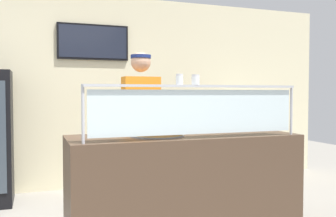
{
  "coord_description": "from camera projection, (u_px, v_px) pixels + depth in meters",
  "views": [
    {
      "loc": [
        -0.25,
        -2.75,
        1.33
      ],
      "look_at": [
        0.9,
        0.4,
        1.19
      ],
      "focal_mm": 39.9,
      "sensor_mm": 36.0,
      "label": 1
    }
  ],
  "objects": [
    {
      "name": "ground_plane",
      "position": [
        161.0,
        216.0,
        4.02
      ],
      "size": [
        12.0,
        12.0,
        0.0
      ],
      "primitive_type": "plane",
      "color": "gray",
      "rests_on": "ground"
    },
    {
      "name": "shop_rear_unit",
      "position": [
        126.0,
        91.0,
        5.42
      ],
      "size": [
        6.47,
        0.13,
        2.7
      ],
      "color": "beige",
      "rests_on": "ground"
    },
    {
      "name": "serving_counter",
      "position": [
        184.0,
        187.0,
        3.4
      ],
      "size": [
        2.07,
        0.73,
        0.95
      ],
      "primitive_type": "cube",
      "color": "#4C3828",
      "rests_on": "ground"
    },
    {
      "name": "sneeze_guard",
      "position": [
        198.0,
        105.0,
        3.08
      ],
      "size": [
        1.89,
        0.06,
        0.45
      ],
      "color": "#B2B5BC",
      "rests_on": "serving_counter"
    },
    {
      "name": "pizza_tray",
      "position": [
        157.0,
        134.0,
        3.29
      ],
      "size": [
        0.48,
        0.48,
        0.04
      ],
      "color": "#9EA0A8",
      "rests_on": "serving_counter"
    },
    {
      "name": "pizza_server",
      "position": [
        159.0,
        132.0,
        3.28
      ],
      "size": [
        0.1,
        0.29,
        0.01
      ],
      "primitive_type": "cube",
      "rotation": [
        0.0,
        0.0,
        0.1
      ],
      "color": "#ADAFB7",
      "rests_on": "pizza_tray"
    },
    {
      "name": "parmesan_shaker",
      "position": [
        179.0,
        80.0,
        3.02
      ],
      "size": [
        0.06,
        0.06,
        0.09
      ],
      "color": "white",
      "rests_on": "sneeze_guard"
    },
    {
      "name": "pepper_flake_shaker",
      "position": [
        195.0,
        80.0,
        3.07
      ],
      "size": [
        0.07,
        0.07,
        0.08
      ],
      "color": "white",
      "rests_on": "sneeze_guard"
    },
    {
      "name": "worker_figure",
      "position": [
        142.0,
        124.0,
        3.94
      ],
      "size": [
        0.41,
        0.5,
        1.76
      ],
      "color": "#23232D",
      "rests_on": "ground"
    },
    {
      "name": "prep_shelf",
      "position": [
        238.0,
        152.0,
        5.53
      ],
      "size": [
        0.7,
        0.55,
        0.92
      ],
      "primitive_type": "cube",
      "color": "#B7BABF",
      "rests_on": "ground"
    },
    {
      "name": "pizza_box_stack",
      "position": [
        238.0,
        111.0,
        5.51
      ],
      "size": [
        0.47,
        0.46,
        0.27
      ],
      "color": "silver",
      "rests_on": "prep_shelf"
    }
  ]
}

